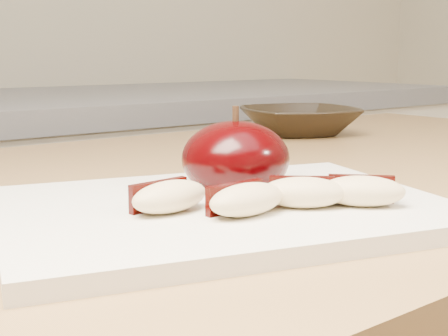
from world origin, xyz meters
TOP-DOWN VIEW (x-y plane):
  - cutting_board at (0.05, 0.37)m, footprint 0.37×0.31m
  - apple_half at (0.09, 0.41)m, footprint 0.11×0.11m
  - apple_wedge_a at (-0.00, 0.37)m, footprint 0.06×0.04m
  - apple_wedge_b at (0.03, 0.33)m, footprint 0.06×0.03m
  - apple_wedge_c at (0.08, 0.32)m, footprint 0.06×0.06m
  - apple_wedge_d at (0.12, 0.30)m, footprint 0.06×0.06m
  - bowl at (0.43, 0.68)m, footprint 0.22×0.22m

SIDE VIEW (x-z plane):
  - cutting_board at x=0.05m, z-range 0.90..0.91m
  - bowl at x=0.43m, z-range 0.90..0.94m
  - apple_wedge_a at x=0.00m, z-range 0.91..0.93m
  - apple_wedge_b at x=0.03m, z-range 0.91..0.93m
  - apple_wedge_c at x=0.08m, z-range 0.91..0.93m
  - apple_wedge_d at x=0.12m, z-range 0.91..0.93m
  - apple_half at x=0.09m, z-range 0.90..0.97m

